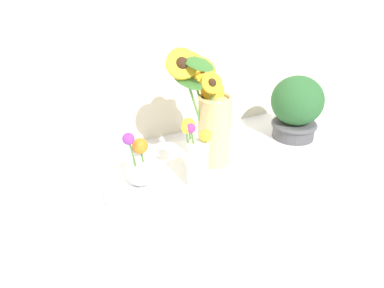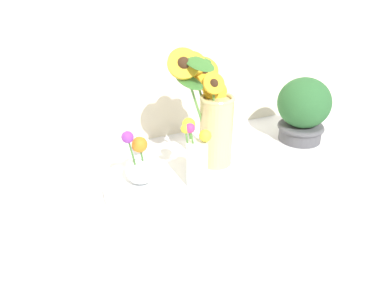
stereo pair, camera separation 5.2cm
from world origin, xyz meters
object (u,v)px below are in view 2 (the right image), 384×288
mason_jar_sunflowers (212,115)px  vase_small_center (196,157)px  potted_plant (303,110)px  serving_tray (192,182)px  vase_bulb_right (140,164)px

mason_jar_sunflowers → vase_small_center: mason_jar_sunflowers is taller
potted_plant → mason_jar_sunflowers: bearing=-172.7°
mason_jar_sunflowers → vase_small_center: 0.15m
vase_small_center → potted_plant: bearing=17.2°
serving_tray → vase_bulb_right: vase_bulb_right is taller
vase_small_center → potted_plant: potted_plant is taller
vase_bulb_right → potted_plant: potted_plant is taller
serving_tray → mason_jar_sunflowers: 0.20m
serving_tray → vase_small_center: bearing=-91.8°
vase_small_center → vase_bulb_right: 0.16m
vase_bulb_right → vase_small_center: bearing=-26.8°
serving_tray → vase_bulb_right: size_ratio=2.83×
vase_small_center → vase_bulb_right: size_ratio=1.06×
mason_jar_sunflowers → vase_bulb_right: 0.25m
serving_tray → vase_bulb_right: 0.16m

